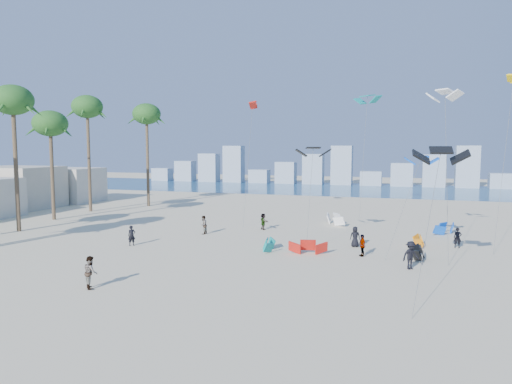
% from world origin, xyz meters
% --- Properties ---
extents(ground, '(220.00, 220.00, 0.00)m').
position_xyz_m(ground, '(0.00, 0.00, 0.00)').
color(ground, beige).
rests_on(ground, ground).
extents(ocean, '(220.00, 220.00, 0.00)m').
position_xyz_m(ocean, '(0.00, 72.00, 0.01)').
color(ocean, navy).
rests_on(ocean, ground).
extents(kitesurfer_near, '(0.70, 0.72, 1.67)m').
position_xyz_m(kitesurfer_near, '(-6.93, 13.50, 0.84)').
color(kitesurfer_near, black).
rests_on(kitesurfer_near, ground).
extents(kitesurfer_mid, '(1.14, 1.15, 1.87)m').
position_xyz_m(kitesurfer_mid, '(-2.71, 2.65, 0.94)').
color(kitesurfer_mid, gray).
rests_on(kitesurfer_mid, ground).
extents(kitesurfers_far, '(22.57, 12.75, 1.88)m').
position_xyz_m(kitesurfers_far, '(8.11, 17.98, 0.86)').
color(kitesurfers_far, black).
rests_on(kitesurfers_far, ground).
extents(grounded_kites, '(15.71, 17.50, 1.08)m').
position_xyz_m(grounded_kites, '(11.09, 21.60, 0.47)').
color(grounded_kites, '#0B8A88').
rests_on(grounded_kites, ground).
extents(flying_kites, '(36.11, 36.45, 14.78)m').
position_xyz_m(flying_kites, '(14.59, 23.45, 10.79)').
color(flying_kites, black).
rests_on(flying_kites, ground).
extents(palm_row, '(7.98, 44.80, 14.51)m').
position_xyz_m(palm_row, '(-21.44, 16.16, 11.52)').
color(palm_row, brown).
rests_on(palm_row, ground).
extents(distant_skyline, '(85.00, 3.00, 8.40)m').
position_xyz_m(distant_skyline, '(-1.19, 82.00, 3.09)').
color(distant_skyline, '#9EADBF').
rests_on(distant_skyline, ground).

